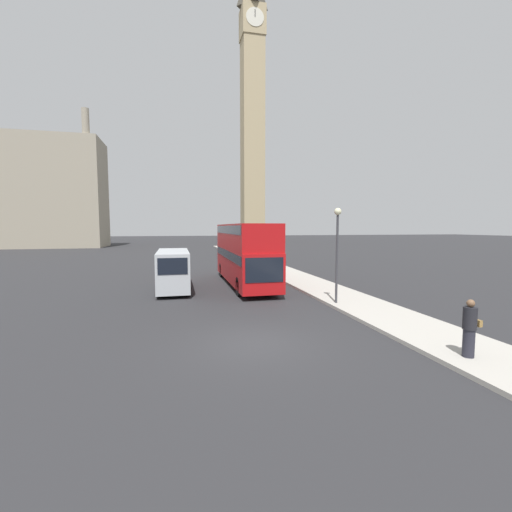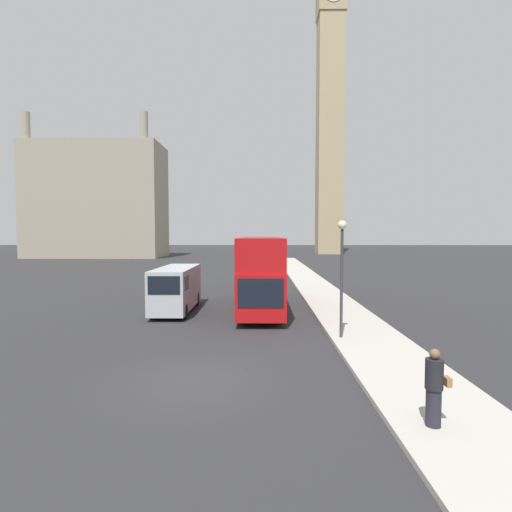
% 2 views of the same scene
% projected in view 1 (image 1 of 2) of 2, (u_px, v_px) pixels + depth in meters
% --- Properties ---
extents(ground_plane, '(300.00, 300.00, 0.00)m').
position_uv_depth(ground_plane, '(253.00, 343.00, 11.96)').
color(ground_plane, '#28282B').
extents(sidewalk_strip, '(3.18, 120.00, 0.15)m').
position_uv_depth(sidewalk_strip, '(416.00, 328.00, 13.44)').
color(sidewalk_strip, '#ADA89E').
rests_on(sidewalk_strip, ground_plane).
extents(clock_tower, '(5.98, 6.15, 72.09)m').
position_uv_depth(clock_tower, '(252.00, 101.00, 88.99)').
color(clock_tower, tan).
rests_on(clock_tower, ground_plane).
extents(building_block_distant, '(24.91, 10.93, 26.19)m').
position_uv_depth(building_block_distant, '(36.00, 193.00, 67.21)').
color(building_block_distant, '#9E937F').
rests_on(building_block_distant, ground_plane).
extents(red_double_decker_bus, '(2.47, 11.34, 4.25)m').
position_uv_depth(red_double_decker_bus, '(244.00, 251.00, 23.96)').
color(red_double_decker_bus, '#B71114').
rests_on(red_double_decker_bus, ground_plane).
extents(white_van, '(1.94, 5.93, 2.54)m').
position_uv_depth(white_van, '(173.00, 269.00, 21.67)').
color(white_van, '#B2B7BC').
rests_on(white_van, ground_plane).
extents(pedestrian, '(0.55, 0.39, 1.75)m').
position_uv_depth(pedestrian, '(470.00, 328.00, 10.23)').
color(pedestrian, '#23232D').
rests_on(pedestrian, sidewalk_strip).
extents(street_lamp, '(0.36, 0.36, 4.86)m').
position_uv_depth(street_lamp, '(337.00, 240.00, 17.38)').
color(street_lamp, '#38383D').
rests_on(street_lamp, sidewalk_strip).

